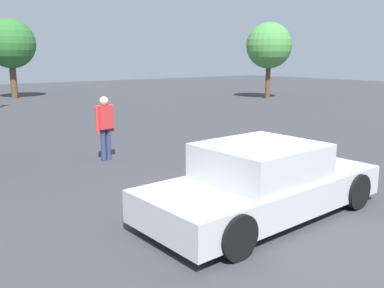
{
  "coord_description": "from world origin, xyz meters",
  "views": [
    {
      "loc": [
        -4.95,
        -4.52,
        2.64
      ],
      "look_at": [
        0.08,
        2.15,
        0.9
      ],
      "focal_mm": 39.22,
      "sensor_mm": 36.0,
      "label": 1
    }
  ],
  "objects": [
    {
      "name": "tree_back_center",
      "position": [
        2.32,
        24.41,
        3.45
      ],
      "size": [
        3.13,
        3.13,
        5.04
      ],
      "color": "brown",
      "rests_on": "ground_plane"
    },
    {
      "name": "sedan_foreground",
      "position": [
        0.05,
        0.15,
        0.57
      ],
      "size": [
        4.47,
        2.05,
        1.25
      ],
      "rotation": [
        0.0,
        0.0,
        0.04
      ],
      "color": "#B7BABF",
      "rests_on": "ground_plane"
    },
    {
      "name": "tree_far_right",
      "position": [
        15.41,
        14.35,
        3.33
      ],
      "size": [
        2.89,
        2.89,
        4.8
      ],
      "color": "brown",
      "rests_on": "ground_plane"
    },
    {
      "name": "pedestrian",
      "position": [
        -0.35,
        5.29,
        0.99
      ],
      "size": [
        0.55,
        0.34,
        1.66
      ],
      "rotation": [
        0.0,
        0.0,
        4.98
      ],
      "color": "navy",
      "rests_on": "ground_plane"
    },
    {
      "name": "dog",
      "position": [
        3.0,
        0.7,
        0.23
      ],
      "size": [
        0.39,
        0.57,
        0.38
      ],
      "rotation": [
        0.0,
        0.0,
        1.1
      ],
      "color": "olive",
      "rests_on": "ground_plane"
    },
    {
      "name": "ground_plane",
      "position": [
        0.0,
        0.0,
        0.0
      ],
      "size": [
        80.0,
        80.0,
        0.0
      ],
      "primitive_type": "plane",
      "color": "#38383D"
    }
  ]
}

